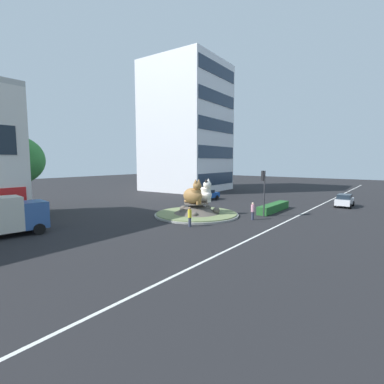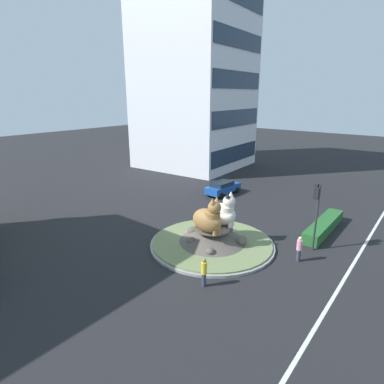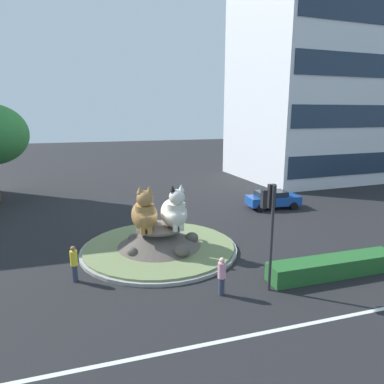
% 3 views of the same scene
% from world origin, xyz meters
% --- Properties ---
extents(ground_plane, '(160.00, 160.00, 0.00)m').
position_xyz_m(ground_plane, '(0.00, 0.00, 0.00)').
color(ground_plane, black).
extents(lane_centreline, '(112.00, 0.20, 0.01)m').
position_xyz_m(lane_centreline, '(0.00, -8.92, 0.00)').
color(lane_centreline, silver).
rests_on(lane_centreline, ground).
extents(roundabout_island, '(9.14, 9.14, 1.43)m').
position_xyz_m(roundabout_island, '(0.01, -0.00, 0.54)').
color(roundabout_island, gray).
rests_on(roundabout_island, ground).
extents(cat_statue_tabby, '(1.72, 2.60, 2.66)m').
position_xyz_m(cat_statue_tabby, '(-0.85, -0.25, 2.40)').
color(cat_statue_tabby, '#9E703D').
rests_on(cat_statue_tabby, roundabout_island).
extents(cat_statue_white, '(1.62, 2.65, 2.62)m').
position_xyz_m(cat_statue_white, '(0.87, -0.31, 2.38)').
color(cat_statue_white, silver).
rests_on(cat_statue_white, roundabout_island).
extents(traffic_light_mast, '(0.75, 0.50, 4.90)m').
position_xyz_m(traffic_light_mast, '(3.75, -6.02, 3.59)').
color(traffic_light_mast, '#2D2D33').
rests_on(traffic_light_mast, ground).
extents(office_tower, '(14.81, 15.07, 25.10)m').
position_xyz_m(office_tower, '(21.47, 18.30, 12.55)').
color(office_tower, silver).
rests_on(office_tower, ground).
extents(clipped_hedge_strip, '(6.98, 1.20, 0.90)m').
position_xyz_m(clipped_hedge_strip, '(7.64, -5.71, 0.45)').
color(clipped_hedge_strip, '#235B28').
rests_on(clipped_hedge_strip, ground).
extents(pedestrian_pink_shirt, '(0.36, 0.36, 1.78)m').
position_xyz_m(pedestrian_pink_shirt, '(1.59, -5.90, 0.94)').
color(pedestrian_pink_shirt, '#33384C').
rests_on(pedestrian_pink_shirt, ground).
extents(pedestrian_yellow_shirt, '(0.35, 0.35, 1.80)m').
position_xyz_m(pedestrian_yellow_shirt, '(-4.67, -2.67, 0.96)').
color(pedestrian_yellow_shirt, '#33384C').
rests_on(pedestrian_yellow_shirt, ground).
extents(sedan_on_far_lane, '(4.53, 2.28, 1.48)m').
position_xyz_m(sedan_on_far_lane, '(11.04, 6.24, 0.79)').
color(sedan_on_far_lane, '#19479E').
rests_on(sedan_on_far_lane, ground).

